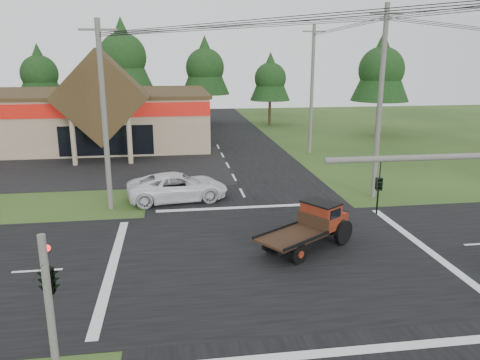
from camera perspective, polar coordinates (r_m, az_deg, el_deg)
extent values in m
plane|color=#264117|center=(20.90, 4.36, -9.33)|extent=(120.00, 120.00, 0.00)
cube|color=black|center=(20.90, 4.36, -9.30)|extent=(12.00, 120.00, 0.02)
cube|color=black|center=(20.89, 4.36, -9.30)|extent=(120.00, 12.00, 0.02)
cube|color=black|center=(39.76, -22.17, 1.36)|extent=(28.00, 14.00, 0.02)
cube|color=tan|center=(50.35, -21.78, 6.92)|extent=(30.00, 15.00, 5.00)
cube|color=#3C2C18|center=(50.11, -22.06, 9.80)|extent=(30.40, 15.40, 0.30)
cube|color=#B9150E|center=(42.92, -24.25, 7.62)|extent=(30.00, 0.12, 1.20)
cube|color=#3C2C18|center=(40.63, -16.53, 9.68)|extent=(7.78, 4.00, 7.78)
cylinder|color=tan|center=(39.74, -19.66, 4.52)|extent=(0.40, 0.40, 4.00)
cylinder|color=tan|center=(39.10, -13.32, 4.83)|extent=(0.40, 0.40, 4.00)
cube|color=black|center=(42.06, -15.97, 4.65)|extent=(8.00, 0.08, 2.60)
cylinder|color=#595651|center=(13.77, 26.32, 2.64)|extent=(8.00, 0.16, 0.16)
imported|color=black|center=(12.78, 16.49, -1.90)|extent=(0.16, 0.20, 1.00)
cylinder|color=#595651|center=(13.18, -22.10, -15.13)|extent=(0.20, 0.20, 4.40)
imported|color=black|center=(12.71, -22.56, -8.78)|extent=(0.53, 2.48, 1.00)
sphere|color=#FF0C0C|center=(12.77, -22.49, -7.69)|extent=(0.18, 0.18, 0.18)
cylinder|color=#595651|center=(27.05, -16.21, 7.28)|extent=(0.30, 0.30, 10.50)
cube|color=#595651|center=(26.88, -16.95, 17.13)|extent=(2.00, 0.12, 0.12)
cylinder|color=#595651|center=(29.41, 16.69, 8.79)|extent=(0.30, 0.30, 11.50)
cube|color=#595651|center=(29.37, 17.47, 18.81)|extent=(2.00, 0.12, 0.12)
cylinder|color=#595651|center=(42.50, 8.75, 10.72)|extent=(0.30, 0.30, 11.20)
cube|color=#595651|center=(42.45, 9.02, 17.46)|extent=(2.00, 0.12, 0.12)
cylinder|color=#332316|center=(62.97, -22.82, 7.52)|extent=(0.36, 0.36, 3.50)
cone|color=black|center=(62.62, -23.29, 12.10)|extent=(5.60, 5.60, 6.60)
sphere|color=black|center=(62.63, -23.26, 11.82)|extent=(4.40, 4.40, 4.40)
cylinder|color=#332316|center=(60.19, -13.77, 8.47)|extent=(0.36, 0.36, 4.55)
cone|color=black|center=(59.86, -14.17, 14.72)|extent=(7.28, 7.28, 8.58)
sphere|color=black|center=(59.86, -14.14, 14.34)|extent=(5.72, 5.72, 5.72)
cylinder|color=#332316|center=(61.10, -4.19, 8.61)|extent=(0.36, 0.36, 3.85)
cone|color=black|center=(60.75, -4.29, 13.82)|extent=(6.16, 6.16, 7.26)
sphere|color=black|center=(60.75, -4.29, 13.51)|extent=(4.84, 4.84, 4.84)
cylinder|color=#332316|center=(60.26, 3.64, 8.19)|extent=(0.36, 0.36, 3.15)
cone|color=black|center=(59.91, 3.71, 12.52)|extent=(5.04, 5.04, 5.94)
sphere|color=black|center=(59.92, 3.71, 12.26)|extent=(3.96, 3.96, 3.96)
cylinder|color=#332316|center=(53.85, 16.43, 7.20)|extent=(0.36, 0.36, 3.85)
cone|color=black|center=(53.45, 16.87, 13.11)|extent=(6.16, 6.16, 7.26)
sphere|color=black|center=(53.46, 16.85, 12.75)|extent=(4.84, 4.84, 4.84)
imported|color=white|center=(28.74, -7.60, -0.83)|extent=(6.38, 3.58, 1.68)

